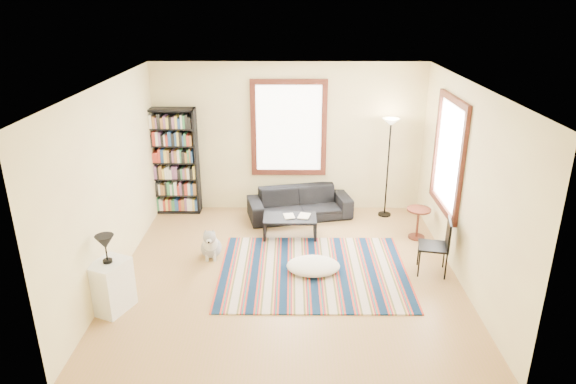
{
  "coord_description": "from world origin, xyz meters",
  "views": [
    {
      "loc": [
        0.05,
        -6.77,
        3.91
      ],
      "look_at": [
        0.0,
        0.5,
        1.1
      ],
      "focal_mm": 32.0,
      "sensor_mm": 36.0,
      "label": 1
    }
  ],
  "objects_px": {
    "side_table": "(418,223)",
    "dog": "(211,242)",
    "bookshelf": "(174,162)",
    "floor_lamp": "(388,168)",
    "coffee_table": "(290,227)",
    "floor_cushion": "(313,266)",
    "folding_chair": "(433,246)",
    "white_cabinet": "(111,286)",
    "sofa": "(300,203)"
  },
  "relations": [
    {
      "from": "side_table",
      "to": "floor_lamp",
      "type": "bearing_deg",
      "value": 111.71
    },
    {
      "from": "bookshelf",
      "to": "dog",
      "type": "relative_size",
      "value": 3.87
    },
    {
      "from": "coffee_table",
      "to": "white_cabinet",
      "type": "height_order",
      "value": "white_cabinet"
    },
    {
      "from": "folding_chair",
      "to": "white_cabinet",
      "type": "height_order",
      "value": "folding_chair"
    },
    {
      "from": "coffee_table",
      "to": "folding_chair",
      "type": "distance_m",
      "value": 2.45
    },
    {
      "from": "bookshelf",
      "to": "folding_chair",
      "type": "xyz_separation_m",
      "value": [
        4.29,
        -2.3,
        -0.57
      ]
    },
    {
      "from": "bookshelf",
      "to": "folding_chair",
      "type": "height_order",
      "value": "bookshelf"
    },
    {
      "from": "floor_cushion",
      "to": "side_table",
      "type": "height_order",
      "value": "side_table"
    },
    {
      "from": "floor_cushion",
      "to": "white_cabinet",
      "type": "bearing_deg",
      "value": -159.67
    },
    {
      "from": "coffee_table",
      "to": "floor_cushion",
      "type": "height_order",
      "value": "coffee_table"
    },
    {
      "from": "bookshelf",
      "to": "folding_chair",
      "type": "bearing_deg",
      "value": -28.2
    },
    {
      "from": "bookshelf",
      "to": "side_table",
      "type": "height_order",
      "value": "bookshelf"
    },
    {
      "from": "sofa",
      "to": "bookshelf",
      "type": "height_order",
      "value": "bookshelf"
    },
    {
      "from": "dog",
      "to": "floor_cushion",
      "type": "bearing_deg",
      "value": -20.45
    },
    {
      "from": "coffee_table",
      "to": "white_cabinet",
      "type": "relative_size",
      "value": 1.29
    },
    {
      "from": "floor_cushion",
      "to": "floor_lamp",
      "type": "xyz_separation_m",
      "value": [
        1.43,
        2.14,
        0.83
      ]
    },
    {
      "from": "side_table",
      "to": "white_cabinet",
      "type": "xyz_separation_m",
      "value": [
        -4.5,
        -2.17,
        0.08
      ]
    },
    {
      "from": "sofa",
      "to": "dog",
      "type": "bearing_deg",
      "value": -145.06
    },
    {
      "from": "floor_cushion",
      "to": "dog",
      "type": "xyz_separation_m",
      "value": [
        -1.6,
        0.48,
        0.16
      ]
    },
    {
      "from": "sofa",
      "to": "floor_lamp",
      "type": "bearing_deg",
      "value": -9.19
    },
    {
      "from": "sofa",
      "to": "white_cabinet",
      "type": "xyz_separation_m",
      "value": [
        -2.51,
        -3.03,
        0.08
      ]
    },
    {
      "from": "sofa",
      "to": "folding_chair",
      "type": "relative_size",
      "value": 2.19
    },
    {
      "from": "floor_lamp",
      "to": "floor_cushion",
      "type": "bearing_deg",
      "value": -123.79
    },
    {
      "from": "side_table",
      "to": "folding_chair",
      "type": "bearing_deg",
      "value": -92.46
    },
    {
      "from": "coffee_table",
      "to": "floor_cushion",
      "type": "xyz_separation_m",
      "value": [
        0.35,
        -1.22,
        -0.08
      ]
    },
    {
      "from": "coffee_table",
      "to": "folding_chair",
      "type": "height_order",
      "value": "folding_chair"
    },
    {
      "from": "floor_cushion",
      "to": "side_table",
      "type": "relative_size",
      "value": 1.49
    },
    {
      "from": "folding_chair",
      "to": "dog",
      "type": "relative_size",
      "value": 1.67
    },
    {
      "from": "bookshelf",
      "to": "white_cabinet",
      "type": "distance_m",
      "value": 3.37
    },
    {
      "from": "floor_cushion",
      "to": "side_table",
      "type": "bearing_deg",
      "value": 32.84
    },
    {
      "from": "floor_lamp",
      "to": "side_table",
      "type": "xyz_separation_m",
      "value": [
        0.39,
        -0.97,
        -0.66
      ]
    },
    {
      "from": "bookshelf",
      "to": "dog",
      "type": "xyz_separation_m",
      "value": [
        0.92,
        -1.83,
        -0.74
      ]
    },
    {
      "from": "floor_lamp",
      "to": "side_table",
      "type": "distance_m",
      "value": 1.23
    },
    {
      "from": "coffee_table",
      "to": "side_table",
      "type": "distance_m",
      "value": 2.17
    },
    {
      "from": "sofa",
      "to": "side_table",
      "type": "height_order",
      "value": "sofa"
    },
    {
      "from": "floor_cushion",
      "to": "side_table",
      "type": "distance_m",
      "value": 2.17
    },
    {
      "from": "white_cabinet",
      "to": "dog",
      "type": "distance_m",
      "value": 1.83
    },
    {
      "from": "floor_cushion",
      "to": "dog",
      "type": "distance_m",
      "value": 1.68
    },
    {
      "from": "sofa",
      "to": "coffee_table",
      "type": "bearing_deg",
      "value": -114.82
    },
    {
      "from": "folding_chair",
      "to": "white_cabinet",
      "type": "bearing_deg",
      "value": -155.76
    },
    {
      "from": "side_table",
      "to": "dog",
      "type": "relative_size",
      "value": 1.05
    },
    {
      "from": "bookshelf",
      "to": "floor_cushion",
      "type": "relative_size",
      "value": 2.48
    },
    {
      "from": "folding_chair",
      "to": "floor_cushion",
      "type": "bearing_deg",
      "value": -168.11
    },
    {
      "from": "coffee_table",
      "to": "dog",
      "type": "distance_m",
      "value": 1.45
    },
    {
      "from": "side_table",
      "to": "dog",
      "type": "distance_m",
      "value": 3.49
    },
    {
      "from": "coffee_table",
      "to": "folding_chair",
      "type": "bearing_deg",
      "value": -29.58
    },
    {
      "from": "sofa",
      "to": "floor_cushion",
      "type": "relative_size",
      "value": 2.34
    },
    {
      "from": "floor_lamp",
      "to": "dog",
      "type": "bearing_deg",
      "value": -151.27
    },
    {
      "from": "white_cabinet",
      "to": "dog",
      "type": "bearing_deg",
      "value": 76.77
    },
    {
      "from": "sofa",
      "to": "folding_chair",
      "type": "xyz_separation_m",
      "value": [
        1.94,
        -2.03,
        0.16
      ]
    }
  ]
}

